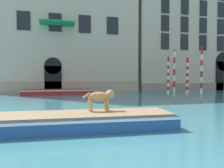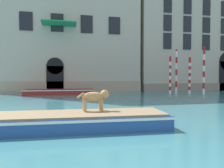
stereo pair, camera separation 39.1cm
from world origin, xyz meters
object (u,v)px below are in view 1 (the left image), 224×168
boat_moored_near_palazzo (58,92)px  mooring_pole_4 (187,75)px  boat_foreground (60,121)px  mooring_pole_1 (202,70)px  dog_on_deck (101,97)px  mooring_pole_0 (174,71)px  mooring_pole_2 (168,75)px

boat_moored_near_palazzo → mooring_pole_4: 13.14m
boat_foreground → boat_moored_near_palazzo: 14.12m
boat_foreground → mooring_pole_4: (12.91, 12.68, 1.59)m
mooring_pole_1 → dog_on_deck: bearing=-137.6°
dog_on_deck → mooring_pole_1: (12.27, 11.20, 1.31)m
mooring_pole_1 → mooring_pole_0: bearing=137.5°
mooring_pole_1 → mooring_pole_4: size_ratio=1.26×
boat_foreground → mooring_pole_0: 17.80m
mooring_pole_0 → dog_on_deck: bearing=-128.5°
boat_foreground → mooring_pole_4: bearing=47.1°
mooring_pole_0 → mooring_pole_2: 1.20m
boat_foreground → mooring_pole_0: size_ratio=1.70×
dog_on_deck → mooring_pole_2: 15.57m
boat_moored_near_palazzo → mooring_pole_4: (12.96, -1.44, 1.61)m
dog_on_deck → mooring_pole_1: size_ratio=0.25×
boat_foreground → mooring_pole_2: 16.70m
mooring_pole_0 → mooring_pole_2: (-0.99, -0.55, -0.39)m
mooring_pole_4 → mooring_pole_2: bearing=179.9°
boat_moored_near_palazzo → mooring_pole_4: bearing=-2.1°
boat_foreground → boat_moored_near_palazzo: bearing=92.8°
mooring_pole_0 → mooring_pole_1: mooring_pole_1 is taller
dog_on_deck → mooring_pole_1: mooring_pole_1 is taller
boat_foreground → mooring_pole_4: mooring_pole_4 is taller
mooring_pole_4 → mooring_pole_0: bearing=154.7°
mooring_pole_1 → mooring_pole_4: bearing=122.1°
dog_on_deck → boat_foreground: bearing=-173.3°
dog_on_deck → mooring_pole_2: (9.34, 12.43, 0.86)m
mooring_pole_2 → mooring_pole_1: bearing=-22.7°
mooring_pole_2 → mooring_pole_4: mooring_pole_2 is taller
dog_on_deck → mooring_pole_4: 16.96m
mooring_pole_0 → mooring_pole_1: 2.64m
boat_foreground → mooring_pole_1: 17.96m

